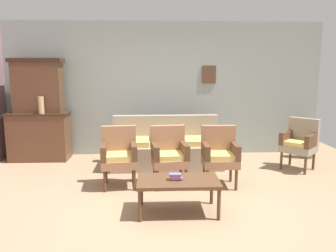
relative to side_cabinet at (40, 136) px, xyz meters
name	(u,v)px	position (x,y,z in m)	size (l,w,h in m)	color
ground_plane	(172,202)	(2.46, -2.25, -0.47)	(7.68, 7.68, 0.00)	#997A5B
wall_back_with_decor	(165,89)	(2.46, 0.38, 0.88)	(6.40, 0.09, 2.70)	#939E99
side_cabinet	(40,136)	(0.00, 0.00, 0.00)	(1.16, 0.55, 0.93)	brown
cabinet_upper_hutch	(38,85)	(0.00, 0.08, 0.98)	(0.99, 0.38, 1.03)	brown
vase_on_cabinet	(41,105)	(0.13, -0.19, 0.63)	(0.10, 0.10, 0.32)	tan
floral_couch	(166,148)	(2.46, -0.53, -0.14)	(1.99, 0.84, 0.90)	gray
armchair_near_cabinet	(119,154)	(1.71, -1.57, 0.03)	(0.57, 0.54, 0.90)	#9E6B4C
armchair_near_couch_end	(169,153)	(2.46, -1.56, 0.03)	(0.57, 0.54, 0.90)	#9E6B4C
armchair_row_middle	(220,153)	(3.22, -1.60, 0.03)	(0.53, 0.50, 0.90)	#9E6B4C
wingback_chair_by_fireplace	(300,142)	(4.79, -0.85, 0.03)	(0.71, 0.71, 0.90)	gray
coffee_table	(178,183)	(2.52, -2.54, -0.09)	(1.00, 0.56, 0.42)	brown
book_stack_on_table	(175,176)	(2.49, -2.55, 0.00)	(0.16, 0.10, 0.08)	#9CA5A2
floor_vase_by_wall	(308,140)	(5.31, -0.10, -0.10)	(0.26, 0.26, 0.73)	#71684A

